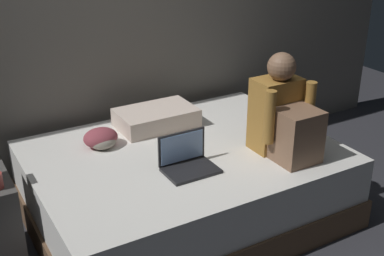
# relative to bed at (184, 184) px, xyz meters

# --- Properties ---
(ground_plane) EXTENTS (8.00, 8.00, 0.00)m
(ground_plane) POSITION_rel_bed_xyz_m (-0.20, -0.30, -0.25)
(ground_plane) COLOR #2D2D33
(wall_back) EXTENTS (5.60, 0.10, 2.70)m
(wall_back) POSITION_rel_bed_xyz_m (-0.20, 0.90, 1.10)
(wall_back) COLOR slate
(wall_back) RESTS_ON ground_plane
(bed) EXTENTS (2.00, 1.50, 0.50)m
(bed) POSITION_rel_bed_xyz_m (0.00, 0.00, 0.00)
(bed) COLOR brown
(bed) RESTS_ON ground_plane
(person_sitting) EXTENTS (0.39, 0.44, 0.66)m
(person_sitting) POSITION_rel_bed_xyz_m (0.54, -0.34, 0.50)
(person_sitting) COLOR olive
(person_sitting) RESTS_ON bed
(laptop) EXTENTS (0.32, 0.23, 0.22)m
(laptop) POSITION_rel_bed_xyz_m (-0.11, -0.23, 0.31)
(laptop) COLOR black
(laptop) RESTS_ON bed
(pillow) EXTENTS (0.56, 0.36, 0.13)m
(pillow) POSITION_rel_bed_xyz_m (0.02, 0.45, 0.32)
(pillow) COLOR beige
(pillow) RESTS_ON bed
(clothes_pile) EXTENTS (0.23, 0.21, 0.13)m
(clothes_pile) POSITION_rel_bed_xyz_m (-0.45, 0.32, 0.31)
(clothes_pile) COLOR #8E3D47
(clothes_pile) RESTS_ON bed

